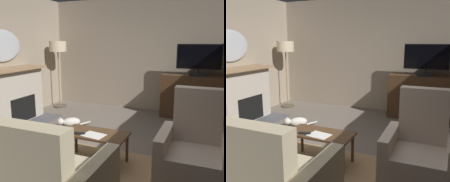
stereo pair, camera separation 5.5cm
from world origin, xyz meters
TOP-DOWN VIEW (x-y plane):
  - ground_plane at (0.00, 0.00)m, footprint 6.10×6.50m
  - wall_back at (0.00, 3.00)m, footprint 6.10×0.10m
  - rug_central at (-0.28, -0.58)m, footprint 2.75×1.88m
  - fireplace at (-2.47, 0.84)m, footprint 0.94×1.46m
  - wall_mirror_oval at (-2.72, 0.84)m, footprint 0.06×1.00m
  - tv_cabinet at (1.07, 2.65)m, footprint 1.55×0.53m
  - television at (1.07, 2.60)m, footprint 0.94×0.20m
  - coffee_table at (-0.10, -0.14)m, footprint 0.95×0.47m
  - tv_remote at (-0.28, -0.26)m, footprint 0.18×0.09m
  - folded_newspaper at (-0.07, -0.23)m, footprint 0.33×0.26m
  - sofa_floral at (-0.27, -1.28)m, footprint 1.59×0.88m
  - armchair_near_window at (1.25, -0.07)m, footprint 0.87×0.81m
  - cat at (-1.28, 1.06)m, footprint 0.59×0.43m
  - floor_lamp at (-2.37, 2.31)m, footprint 0.43×0.43m

SIDE VIEW (x-z plane):
  - ground_plane at x=0.00m, z-range -0.04..0.00m
  - rug_central at x=-0.28m, z-range 0.00..0.01m
  - cat at x=-1.28m, z-range -0.01..0.20m
  - sofa_floral at x=-0.27m, z-range -0.18..0.86m
  - armchair_near_window at x=1.25m, z-range -0.22..0.93m
  - coffee_table at x=-0.10m, z-range 0.17..0.62m
  - folded_newspaper at x=-0.07m, z-range 0.45..0.46m
  - tv_remote at x=-0.28m, z-range 0.45..0.48m
  - tv_cabinet at x=1.07m, z-range -0.02..0.97m
  - fireplace at x=-2.47m, z-range -0.03..1.17m
  - television at x=1.07m, z-range 1.01..1.70m
  - wall_back at x=0.00m, z-range 0.00..2.79m
  - floor_lamp at x=-2.37m, z-range 0.58..2.31m
  - wall_mirror_oval at x=-2.72m, z-range 1.30..1.97m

